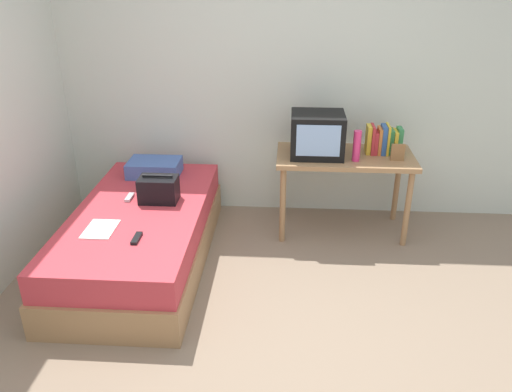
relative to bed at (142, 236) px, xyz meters
The scene contains 13 objects.
ground_plane 1.37m from the bed, 40.95° to the right, with size 8.00×8.00×0.00m, color #84705B.
wall_back 1.85m from the bed, 47.59° to the left, with size 5.20×0.10×2.60m, color silver.
bed is the anchor object (origin of this frame).
desk 1.80m from the bed, 21.82° to the left, with size 1.16×0.60×0.72m.
tv 1.66m from the bed, 24.59° to the left, with size 0.44×0.39×0.36m.
water_bottle 1.88m from the bed, 16.85° to the left, with size 0.06×0.06×0.26m, color #E53372.
book_row 2.16m from the bed, 20.16° to the left, with size 0.30×0.17×0.25m.
picture_frame 2.18m from the bed, 14.85° to the left, with size 0.11×0.02×0.14m, color olive.
pillow 0.76m from the bed, 93.49° to the left, with size 0.45×0.32×0.13m, color #4766AD.
handbag 0.40m from the bed, 49.73° to the left, with size 0.30×0.20×0.23m.
magazine 0.46m from the bed, 117.16° to the right, with size 0.21×0.29×0.01m, color white.
remote_dark 0.55m from the bed, 75.95° to the right, with size 0.04×0.16×0.02m, color black.
remote_silver 0.33m from the bed, 124.97° to the left, with size 0.04×0.14×0.02m, color #B7B7BC.
Camera 1 is at (0.12, -2.59, 2.23)m, focal length 35.82 mm.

